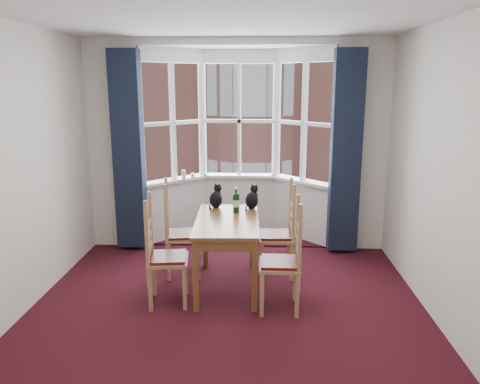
# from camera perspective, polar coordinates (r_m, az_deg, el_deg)

# --- Properties ---
(floor) EXTENTS (4.50, 4.50, 0.00)m
(floor) POSITION_cam_1_polar(r_m,az_deg,el_deg) (4.57, -1.85, -16.01)
(floor) COLOR black
(floor) RESTS_ON ground
(ceiling) EXTENTS (4.50, 4.50, 0.00)m
(ceiling) POSITION_cam_1_polar(r_m,az_deg,el_deg) (4.03, -2.16, 21.34)
(ceiling) COLOR white
(ceiling) RESTS_ON floor
(wall_left) EXTENTS (0.00, 4.50, 4.50)m
(wall_left) POSITION_cam_1_polar(r_m,az_deg,el_deg) (4.67, -27.25, 1.51)
(wall_left) COLOR silver
(wall_left) RESTS_ON floor
(wall_right) EXTENTS (0.00, 4.50, 4.50)m
(wall_right) POSITION_cam_1_polar(r_m,az_deg,el_deg) (4.40, 24.98, 1.09)
(wall_right) COLOR silver
(wall_right) RESTS_ON floor
(wall_near) EXTENTS (4.00, 0.00, 4.00)m
(wall_near) POSITION_cam_1_polar(r_m,az_deg,el_deg) (1.94, -7.26, -12.11)
(wall_near) COLOR silver
(wall_near) RESTS_ON floor
(wall_back_pier_left) EXTENTS (0.70, 0.12, 2.80)m
(wall_back_pier_left) POSITION_cam_1_polar(r_m,az_deg,el_deg) (6.58, -14.97, 5.50)
(wall_back_pier_left) COLOR silver
(wall_back_pier_left) RESTS_ON floor
(wall_back_pier_right) EXTENTS (0.70, 0.12, 2.80)m
(wall_back_pier_right) POSITION_cam_1_polar(r_m,az_deg,el_deg) (6.42, 14.54, 5.34)
(wall_back_pier_right) COLOR silver
(wall_back_pier_right) RESTS_ON floor
(bay_window) EXTENTS (2.76, 0.94, 2.80)m
(bay_window) POSITION_cam_1_polar(r_m,az_deg,el_deg) (6.79, -0.18, 6.16)
(bay_window) COLOR white
(bay_window) RESTS_ON floor
(curtain_left) EXTENTS (0.38, 0.22, 2.60)m
(curtain_left) POSITION_cam_1_polar(r_m,az_deg,el_deg) (6.35, -13.43, 4.86)
(curtain_left) COLOR #161F33
(curtain_left) RESTS_ON floor
(curtain_right) EXTENTS (0.38, 0.22, 2.60)m
(curtain_right) POSITION_cam_1_polar(r_m,az_deg,el_deg) (6.21, 12.77, 4.72)
(curtain_right) COLOR #161F33
(curtain_right) RESTS_ON floor
(dining_table) EXTENTS (0.72, 1.29, 0.78)m
(dining_table) POSITION_cam_1_polar(r_m,az_deg,el_deg) (5.12, -1.58, -4.55)
(dining_table) COLOR brown
(dining_table) RESTS_ON floor
(chair_left_near) EXTENTS (0.45, 0.46, 0.92)m
(chair_left_near) POSITION_cam_1_polar(r_m,az_deg,el_deg) (4.88, -9.85, -8.12)
(chair_left_near) COLOR #A47D50
(chair_left_near) RESTS_ON floor
(chair_left_far) EXTENTS (0.47, 0.48, 0.92)m
(chair_left_far) POSITION_cam_1_polar(r_m,az_deg,el_deg) (5.56, -7.94, -5.37)
(chair_left_far) COLOR #A47D50
(chair_left_far) RESTS_ON floor
(chair_right_near) EXTENTS (0.41, 0.43, 0.92)m
(chair_right_near) POSITION_cam_1_polar(r_m,az_deg,el_deg) (4.71, 5.97, -8.80)
(chair_right_near) COLOR #A47D50
(chair_right_near) RESTS_ON floor
(chair_right_far) EXTENTS (0.41, 0.43, 0.92)m
(chair_right_far) POSITION_cam_1_polar(r_m,az_deg,el_deg) (5.52, 5.37, -5.44)
(chair_right_far) COLOR #A47D50
(chair_right_far) RESTS_ON floor
(cat_left) EXTENTS (0.20, 0.24, 0.29)m
(cat_left) POSITION_cam_1_polar(r_m,az_deg,el_deg) (5.56, -2.94, -0.76)
(cat_left) COLOR black
(cat_left) RESTS_ON dining_table
(cat_right) EXTENTS (0.22, 0.25, 0.29)m
(cat_right) POSITION_cam_1_polar(r_m,az_deg,el_deg) (5.52, 1.48, -0.85)
(cat_right) COLOR black
(cat_right) RESTS_ON dining_table
(wine_bottle) EXTENTS (0.07, 0.07, 0.29)m
(wine_bottle) POSITION_cam_1_polar(r_m,az_deg,el_deg) (5.33, -0.48, -1.19)
(wine_bottle) COLOR black
(wine_bottle) RESTS_ON dining_table
(candle_tall) EXTENTS (0.06, 0.06, 0.13)m
(candle_tall) POSITION_cam_1_polar(r_m,az_deg,el_deg) (6.79, -6.87, 2.11)
(candle_tall) COLOR white
(candle_tall) RESTS_ON bay_window
(candle_short) EXTENTS (0.06, 0.06, 0.09)m
(candle_short) POSITION_cam_1_polar(r_m,az_deg,el_deg) (6.81, -5.78, 1.96)
(candle_short) COLOR white
(candle_short) RESTS_ON bay_window
(street) EXTENTS (80.00, 80.00, 0.00)m
(street) POSITION_cam_1_polar(r_m,az_deg,el_deg) (37.15, 1.95, 0.33)
(street) COLOR #333335
(street) RESTS_ON ground
(tenement_building) EXTENTS (18.40, 7.80, 15.20)m
(tenement_building) POSITION_cam_1_polar(r_m,az_deg,el_deg) (18.00, 1.52, 11.13)
(tenement_building) COLOR #9D5B51
(tenement_building) RESTS_ON street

